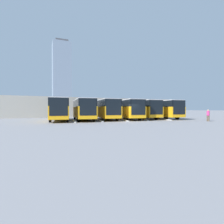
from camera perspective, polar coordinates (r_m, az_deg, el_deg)
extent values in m
plane|color=gray|center=(25.66, 5.76, -3.08)|extent=(600.00, 600.00, 0.00)
cube|color=orange|center=(34.74, 15.78, 0.09)|extent=(3.68, 10.83, 1.74)
cube|color=black|center=(34.75, 15.79, 2.41)|extent=(3.62, 10.67, 1.07)
cube|color=black|center=(30.35, 21.11, 1.44)|extent=(2.25, 0.28, 2.31)
cube|color=orange|center=(30.36, 21.10, -1.26)|extent=(2.43, 0.32, 0.40)
cube|color=silver|center=(34.77, 15.79, 3.38)|extent=(3.53, 10.40, 0.12)
cylinder|color=black|center=(32.68, 20.52, -1.39)|extent=(0.41, 1.06, 1.03)
cylinder|color=black|center=(31.38, 17.20, -1.46)|extent=(0.41, 1.06, 1.03)
cylinder|color=black|center=(38.16, 14.60, -1.05)|extent=(0.41, 1.06, 1.03)
cylinder|color=black|center=(37.05, 11.59, -1.09)|extent=(0.41, 1.06, 1.03)
cube|color=#B2B2AD|center=(32.37, 14.89, -2.16)|extent=(1.07, 7.85, 0.15)
cube|color=orange|center=(33.35, 9.70, 0.08)|extent=(3.68, 10.83, 1.74)
cube|color=black|center=(33.36, 9.71, 2.49)|extent=(3.62, 10.67, 1.07)
cube|color=black|center=(28.66, 14.35, 1.51)|extent=(2.25, 0.28, 2.31)
cube|color=orange|center=(28.67, 14.35, -1.35)|extent=(2.43, 0.32, 0.40)
cube|color=silver|center=(33.39, 9.71, 3.51)|extent=(3.53, 10.40, 0.12)
cylinder|color=black|center=(31.00, 14.24, -1.48)|extent=(0.41, 1.06, 1.03)
cylinder|color=black|center=(29.92, 10.50, -1.55)|extent=(0.41, 1.06, 1.03)
cylinder|color=black|center=(36.83, 9.05, -1.10)|extent=(0.41, 1.06, 1.03)
cylinder|color=black|center=(35.92, 5.78, -1.14)|extent=(0.41, 1.06, 1.03)
cube|color=#B2B2AD|center=(31.06, 8.31, -2.27)|extent=(1.07, 7.85, 0.15)
cube|color=orange|center=(30.89, 4.50, 0.03)|extent=(3.68, 10.83, 1.74)
cube|color=black|center=(30.90, 4.50, 2.63)|extent=(3.62, 10.67, 1.07)
cube|color=black|center=(25.97, 8.64, 1.60)|extent=(2.25, 0.28, 2.31)
cube|color=orange|center=(25.99, 8.64, -1.56)|extent=(2.43, 0.32, 0.40)
cube|color=silver|center=(30.93, 4.50, 3.73)|extent=(3.53, 10.40, 0.12)
cylinder|color=black|center=(28.32, 8.99, -1.68)|extent=(0.41, 1.06, 1.03)
cylinder|color=black|center=(27.44, 4.70, -1.75)|extent=(0.41, 1.06, 1.03)
cylinder|color=black|center=(34.39, 4.33, -1.23)|extent=(0.41, 1.06, 1.03)
cylinder|color=black|center=(33.66, 0.71, -1.27)|extent=(0.41, 1.06, 1.03)
cube|color=#B2B2AD|center=(28.69, 2.58, -2.52)|extent=(1.07, 7.85, 0.15)
cube|color=orange|center=(29.84, -2.36, 0.01)|extent=(3.68, 10.83, 1.74)
cube|color=black|center=(29.85, -2.36, 2.70)|extent=(3.62, 10.67, 1.07)
cube|color=black|center=(24.70, 0.58, 1.65)|extent=(2.25, 0.28, 2.31)
cube|color=orange|center=(24.72, 0.59, -1.67)|extent=(2.43, 0.32, 0.40)
cube|color=silver|center=(29.88, -2.36, 3.84)|extent=(3.53, 10.40, 0.12)
cylinder|color=black|center=(27.00, 1.64, -1.79)|extent=(0.41, 1.06, 1.03)
cylinder|color=black|center=(26.40, -3.04, -1.85)|extent=(0.41, 1.06, 1.03)
cylinder|color=black|center=(33.33, -1.82, -1.29)|extent=(0.41, 1.06, 1.03)
cylinder|color=black|center=(32.84, -5.65, -1.33)|extent=(0.41, 1.06, 1.03)
cube|color=#B2B2AD|center=(27.78, -4.88, -2.63)|extent=(1.07, 7.85, 0.15)
cube|color=orange|center=(28.66, -9.34, -0.04)|extent=(3.68, 10.83, 1.74)
cube|color=black|center=(28.67, -9.35, 2.77)|extent=(3.62, 10.67, 1.07)
cube|color=black|center=(23.38, -7.80, 1.69)|extent=(2.25, 0.28, 2.31)
cube|color=orange|center=(23.40, -7.79, -1.82)|extent=(2.43, 0.32, 0.40)
cube|color=silver|center=(28.70, -9.35, 3.95)|extent=(3.53, 10.40, 0.12)
cylinder|color=black|center=(25.60, -5.95, -1.94)|extent=(0.41, 1.06, 1.03)
cylinder|color=black|center=(25.29, -11.00, -1.98)|extent=(0.41, 1.06, 1.03)
cylinder|color=black|center=(32.09, -8.03, -1.38)|extent=(0.41, 1.06, 1.03)
cylinder|color=black|center=(31.85, -12.07, -1.41)|extent=(0.41, 1.06, 1.03)
cube|color=#B2B2AD|center=(26.78, -12.49, -2.78)|extent=(1.07, 7.85, 0.15)
cube|color=orange|center=(28.22, -16.86, -0.08)|extent=(3.68, 10.83, 1.74)
cube|color=black|center=(28.23, -16.87, 2.77)|extent=(3.62, 10.67, 1.07)
cube|color=black|center=(22.90, -17.03, 1.68)|extent=(2.25, 0.28, 2.31)
cube|color=orange|center=(22.91, -17.02, -1.91)|extent=(2.43, 0.32, 0.40)
cube|color=silver|center=(28.26, -16.88, 3.97)|extent=(3.53, 10.40, 0.12)
cylinder|color=black|center=(24.97, -14.34, -2.03)|extent=(0.41, 1.06, 1.03)
cylinder|color=black|center=(25.00, -19.54, -2.05)|extent=(0.41, 1.06, 1.03)
cylinder|color=black|center=(31.54, -14.72, -1.44)|extent=(0.41, 1.06, 1.03)
cylinder|color=black|center=(31.56, -18.84, -1.45)|extent=(0.41, 1.06, 1.03)
cylinder|color=brown|center=(29.48, 28.67, -1.85)|extent=(0.25, 0.25, 0.85)
cylinder|color=brown|center=(29.41, 29.06, -1.86)|extent=(0.25, 0.25, 0.85)
cylinder|color=#D13375|center=(29.42, 28.88, -0.37)|extent=(0.49, 0.49, 0.67)
sphere|color=tan|center=(29.41, 28.88, 0.50)|extent=(0.23, 0.23, 0.23)
cube|color=#A8A399|center=(46.01, -7.10, 1.47)|extent=(41.90, 10.66, 4.53)
cube|color=silver|center=(52.69, -9.05, 3.57)|extent=(41.90, 3.00, 0.24)
cylinder|color=slate|center=(58.75, 4.78, 1.21)|extent=(0.20, 0.20, 4.28)
cylinder|color=slate|center=(52.40, -25.14, 1.18)|extent=(0.20, 0.20, 4.28)
cube|color=#7F8EA3|center=(174.53, -16.15, 10.79)|extent=(16.35, 16.35, 64.01)
cube|color=#4C4C51|center=(183.23, -16.20, 21.07)|extent=(11.45, 11.45, 2.40)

